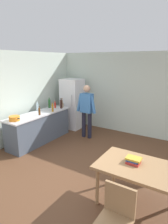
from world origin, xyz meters
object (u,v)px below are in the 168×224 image
book_stack (133,160)px  bottle_wine_green (49,103)px  person (87,108)px  bottle_oil_amber (53,108)px  utensil_jar (62,105)px  bottle_water_clear (37,107)px  cooking_pot (14,118)px  bottle_sauce_red (55,105)px  dining_table (140,170)px  bottle_wine_dark (61,104)px  chair (116,216)px  bottle_beer_brown (39,111)px  refrigerator (72,104)px

book_stack → bottle_wine_green: bearing=153.1°
person → bottle_oil_amber: person is taller
utensil_jar → bottle_water_clear: 0.86m
cooking_pot → book_stack: (3.28, -0.19, -0.16)m
cooking_pot → bottle_sauce_red: (-0.01, 1.64, 0.04)m
dining_table → cooking_pot: size_ratio=3.50×
bottle_wine_dark → book_stack: (3.08, -1.90, -0.25)m
chair → bottle_wine_green: (-3.59, 2.77, 0.51)m
utensil_jar → bottle_wine_dark: bearing=-59.8°
bottle_wine_green → bottle_beer_brown: bearing=-66.7°
cooking_pot → bottle_oil_amber: bearing=79.0°
cooking_pot → bottle_wine_dark: size_ratio=1.18×
bottle_oil_amber → bottle_beer_brown: bearing=-98.5°
cooking_pot → utensil_jar: 1.84m
refrigerator → chair: 4.95m
bottle_water_clear → person: bearing=33.4°
refrigerator → cooking_pot: refrigerator is taller
utensil_jar → dining_table: bearing=-32.3°
chair → bottle_beer_brown: bearing=146.1°
cooking_pot → utensil_jar: utensil_jar is taller
refrigerator → bottle_sauce_red: refrigerator is taller
person → bottle_water_clear: person is taller
dining_table → bottle_sauce_red: (-3.42, 1.88, 0.32)m
bottle_sauce_red → book_stack: 3.77m
bottle_sauce_red → book_stack: bearing=-29.2°
chair → bottle_beer_brown: (-3.24, 1.95, 0.47)m
bottle_beer_brown → bottle_wine_green: (-0.35, 0.82, 0.04)m
person → dining_table: bearing=-42.4°
utensil_jar → book_stack: 3.76m
person → cooking_pot: (-1.06, -1.91, -0.02)m
person → utensil_jar: size_ratio=5.31×
bottle_beer_brown → bottle_water_clear: bearing=141.9°
bottle_oil_amber → bottle_beer_brown: bottle_oil_amber is taller
book_stack → cooking_pot: bearing=176.6°
utensil_jar → bottle_wine_green: bottle_wine_green is taller
refrigerator → bottle_beer_brown: refrigerator is taller
refrigerator → bottle_oil_amber: 1.24m
refrigerator → cooking_pot: size_ratio=4.50×
utensil_jar → chair: bearing=-42.8°
dining_table → bottle_wine_dark: 3.77m
dining_table → bottle_wine_green: bearing=153.4°
chair → bottle_wine_dark: size_ratio=2.68×
chair → cooking_pot: 3.64m
refrigerator → bottle_water_clear: size_ratio=6.00×
bottle_oil_amber → bottle_wine_green: bearing=142.2°
bottle_sauce_red → bottle_beer_brown: bottle_beer_brown is taller
person → book_stack: (2.22, -2.10, -0.18)m
cooking_pot → bottle_sauce_red: size_ratio=1.67×
refrigerator → bottle_water_clear: refrigerator is taller
bottle_oil_amber → book_stack: 3.36m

